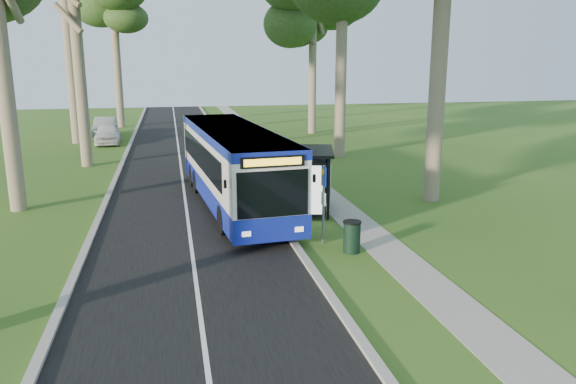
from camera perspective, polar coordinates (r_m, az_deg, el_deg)
The scene contains 13 objects.
ground at distance 18.57m, azimuth 1.33°, elevation -6.44°, with size 120.00×120.00×0.00m, color #30591C.
road at distance 27.72m, azimuth -10.51°, elevation 0.06°, with size 7.00×100.00×0.02m, color black.
kerb_east at distance 28.00m, azimuth -3.35°, elevation 0.50°, with size 0.25×100.00×0.12m, color #9E9B93.
kerb_west at distance 27.87m, azimuth -17.72°, elevation -0.18°, with size 0.25×100.00×0.12m, color #9E9B93.
centre_line at distance 27.72m, azimuth -10.51°, elevation 0.09°, with size 0.12×100.00×0.01m, color white.
footpath at distance 28.59m, azimuth 2.61°, elevation 0.68°, with size 1.50×100.00×0.02m, color gray.
bus at distance 24.34m, azimuth -5.55°, elevation 2.60°, with size 3.80×13.03×3.41m.
bus_stop_sign at distance 19.28m, azimuth 3.63°, elevation -0.38°, with size 0.10×0.39×2.78m.
bus_shelter at distance 23.06m, azimuth 3.13°, elevation 2.27°, with size 2.35×3.37×2.63m.
litter_bin at distance 18.81m, azimuth 6.51°, elevation -4.52°, with size 0.61×0.61×1.07m.
car_white at distance 44.81m, azimuth -17.86°, elevation 5.69°, with size 1.85×4.59×1.56m, color silver.
car_silver at distance 48.84m, azimuth -18.08°, elevation 6.27°, with size 1.67×4.79×1.58m, color #9A9DA1.
tree_east_d at distance 48.68m, azimuth 2.56°, elevation 18.18°, with size 5.20×5.20×13.97m.
Camera 1 is at (-4.02, -16.99, 6.31)m, focal length 35.00 mm.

